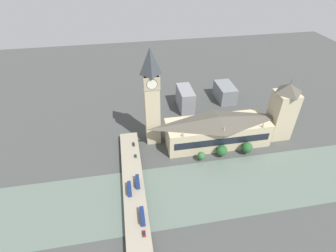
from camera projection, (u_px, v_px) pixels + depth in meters
ground_plane at (213, 156)px, 218.59m from camera, size 600.00×600.00×0.00m
river_water at (227, 186)px, 192.29m from camera, size 54.04×360.00×0.30m
parliament_hall at (217, 130)px, 225.35m from camera, size 28.63×88.47×27.06m
clock_tower at (152, 96)px, 209.30m from camera, size 13.22×13.22×84.68m
victoria_tower at (282, 111)px, 226.14m from camera, size 18.24×18.24×56.25m
road_bridge at (134, 196)px, 180.25m from camera, size 140.09×15.11×5.03m
double_decker_bus_lead at (142, 216)px, 162.82m from camera, size 11.91×2.56×5.11m
double_decker_bus_mid at (129, 189)px, 180.59m from camera, size 11.09×2.54×4.72m
double_decker_bus_rear at (138, 182)px, 185.56m from camera, size 10.37×2.55×5.10m
car_northbound_lead at (134, 144)px, 221.90m from camera, size 4.73×1.77×1.39m
car_northbound_mid at (144, 234)px, 155.58m from camera, size 4.37×1.92×1.35m
car_northbound_tail at (136, 156)px, 210.03m from camera, size 3.81×1.86×1.40m
city_block_west at (185, 99)px, 272.37m from camera, size 30.73×14.05×22.43m
city_block_center at (225, 92)px, 288.72m from camera, size 30.61×17.54×17.31m
tree_embankment_near at (201, 156)px, 210.83m from camera, size 6.18×6.18×8.54m
tree_embankment_mid at (247, 147)px, 216.92m from camera, size 9.04×9.04×11.29m
tree_embankment_far at (222, 150)px, 214.80m from camera, size 9.03×9.03×10.67m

